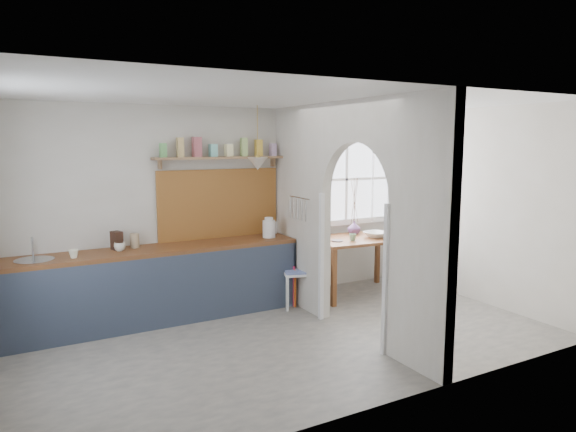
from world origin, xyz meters
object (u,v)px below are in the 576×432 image
kettle (269,227)px  vase (354,227)px  chair_left (300,270)px  chair_right (412,257)px  dining_table (357,266)px

kettle → vase: kettle is taller
kettle → vase: 1.43m
chair_left → chair_right: bearing=110.7°
chair_left → vase: bearing=126.4°
dining_table → chair_right: bearing=2.6°
dining_table → chair_left: (-0.99, -0.08, 0.08)m
chair_left → chair_right: chair_left is taller
dining_table → chair_left: bearing=-170.6°
dining_table → kettle: bearing=175.5°
chair_left → chair_right: size_ratio=1.12×
dining_table → chair_right: chair_right is taller
kettle → vase: bearing=-10.8°
kettle → dining_table: bearing=-22.0°
chair_right → kettle: kettle is taller
chair_left → chair_right: (1.98, 0.05, -0.05)m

